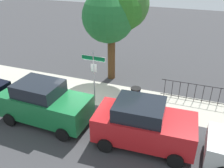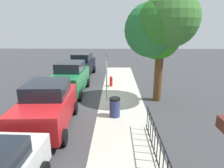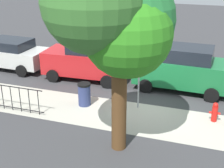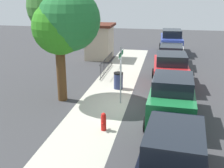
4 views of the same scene
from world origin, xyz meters
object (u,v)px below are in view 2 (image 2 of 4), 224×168
at_px(car_green, 70,78).
at_px(trash_bin, 115,107).
at_px(shade_tree, 160,27).
at_px(street_sign, 107,68).
at_px(fire_hydrant, 111,81).
at_px(car_red, 47,106).
at_px(car_black, 82,65).

bearing_deg(car_green, trash_bin, 41.26).
bearing_deg(shade_tree, street_sign, -92.85).
relative_size(street_sign, fire_hydrant, 3.76).
bearing_deg(car_red, shade_tree, 117.87).
distance_m(car_green, fire_hydrant, 3.22).
bearing_deg(car_red, trash_bin, 108.17).
xyz_separation_m(street_sign, trash_bin, (2.20, 0.50, -1.51)).
relative_size(car_red, trash_bin, 4.33).
relative_size(street_sign, car_red, 0.69).
bearing_deg(street_sign, car_green, -120.23).
relative_size(car_green, trash_bin, 4.46).
bearing_deg(street_sign, car_black, -157.95).
bearing_deg(car_red, car_black, 177.80).
xyz_separation_m(car_red, fire_hydrant, (-6.39, 2.66, -0.62)).
xyz_separation_m(shade_tree, car_black, (-6.42, -5.48, -3.30)).
relative_size(car_black, trash_bin, 4.65).
bearing_deg(car_green, car_black, -177.99).
distance_m(shade_tree, car_black, 9.06).
height_order(shade_tree, trash_bin, shade_tree).
height_order(car_green, trash_bin, car_green).
distance_m(street_sign, shade_tree, 3.74).
xyz_separation_m(street_sign, car_green, (-1.47, -2.52, -0.97)).
height_order(car_black, car_red, car_black).
bearing_deg(car_green, fire_hydrant, 122.02).
xyz_separation_m(street_sign, shade_tree, (0.15, 2.94, 2.32)).
bearing_deg(fire_hydrant, shade_tree, 40.51).
bearing_deg(street_sign, shade_tree, 87.15).
relative_size(car_black, car_green, 1.04).
bearing_deg(car_black, trash_bin, 23.82).
relative_size(car_black, car_red, 1.07).
bearing_deg(car_green, car_red, 2.58).
xyz_separation_m(car_black, trash_bin, (8.48, 3.04, -0.52)).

